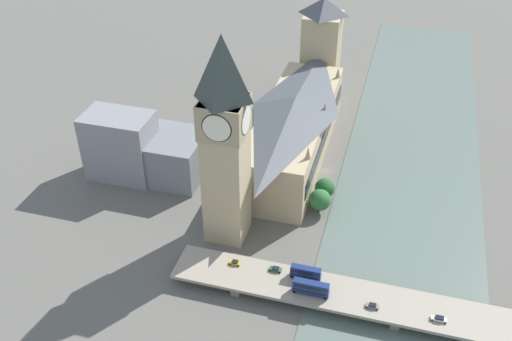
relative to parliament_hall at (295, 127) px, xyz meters
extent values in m
plane|color=#605E56|center=(-16.36, 8.00, -14.68)|extent=(600.00, 600.00, 0.00)
cube|color=slate|center=(-51.10, 8.00, -14.53)|extent=(57.48, 360.00, 0.30)
cube|color=tan|center=(0.06, 0.00, -2.89)|extent=(26.84, 92.12, 23.58)
cube|color=black|center=(-13.51, 0.00, -1.71)|extent=(0.40, 84.75, 7.07)
pyramid|color=#474C51|center=(0.06, 0.00, 11.88)|extent=(26.30, 90.28, 5.96)
cone|color=#9E8966|center=(-12.36, -35.01, 11.40)|extent=(2.20, 2.20, 5.00)
cone|color=#9E8966|center=(-12.36, 0.00, 11.40)|extent=(2.20, 2.20, 5.00)
cone|color=#9E8966|center=(-12.36, 35.01, 11.40)|extent=(2.20, 2.20, 5.00)
cube|color=tan|center=(12.08, 57.04, 13.26)|extent=(13.96, 13.96, 55.89)
cube|color=tan|center=(12.08, 57.04, 34.92)|extent=(14.80, 14.80, 12.57)
cylinder|color=black|center=(4.92, 57.04, 34.92)|extent=(0.50, 10.07, 10.07)
cylinder|color=silver|center=(4.78, 57.04, 34.92)|extent=(0.62, 9.33, 9.33)
cylinder|color=black|center=(19.24, 57.04, 34.92)|extent=(0.50, 10.07, 10.07)
cylinder|color=silver|center=(19.38, 57.04, 34.92)|extent=(0.62, 9.33, 9.33)
cylinder|color=black|center=(12.08, 49.89, 34.92)|extent=(10.07, 0.50, 10.07)
cylinder|color=silver|center=(12.08, 49.74, 34.92)|extent=(9.33, 0.62, 9.33)
cylinder|color=black|center=(12.08, 64.20, 34.92)|extent=(10.07, 0.50, 10.07)
cylinder|color=silver|center=(12.08, 64.34, 34.92)|extent=(9.33, 0.62, 9.33)
pyramid|color=#2D3833|center=(12.08, 57.04, 52.19)|extent=(14.24, 14.24, 21.98)
cube|color=tan|center=(0.06, -59.08, 7.41)|extent=(18.03, 18.03, 44.18)
pyramid|color=#474C51|center=(0.06, -59.08, 33.55)|extent=(18.03, 18.03, 8.12)
cube|color=gray|center=(-51.10, 79.80, -12.96)|extent=(3.00, 13.23, 3.44)
cube|color=gray|center=(0.33, 79.80, -12.96)|extent=(3.00, 13.23, 3.44)
cube|color=gray|center=(-51.10, 79.80, -10.64)|extent=(146.96, 15.56, 1.20)
cube|color=navy|center=(-23.94, 82.72, -8.57)|extent=(11.71, 2.53, 2.05)
cube|color=black|center=(-23.94, 82.72, -8.16)|extent=(10.54, 2.59, 0.90)
cube|color=navy|center=(-23.94, 82.72, -6.34)|extent=(11.48, 2.53, 2.41)
cube|color=black|center=(-23.94, 82.72, -6.22)|extent=(10.54, 2.59, 1.16)
cube|color=navy|center=(-23.94, 82.72, -5.06)|extent=(11.36, 2.40, 0.16)
cylinder|color=black|center=(-18.98, 81.56, -9.48)|extent=(1.11, 0.28, 1.11)
cylinder|color=black|center=(-18.98, 83.87, -9.48)|extent=(1.11, 0.28, 1.11)
cylinder|color=black|center=(-28.79, 81.56, -9.48)|extent=(1.11, 0.28, 1.11)
cylinder|color=black|center=(-28.79, 83.87, -9.48)|extent=(1.11, 0.28, 1.11)
cube|color=navy|center=(-20.99, 76.48, -8.66)|extent=(10.13, 2.42, 1.87)
cube|color=black|center=(-20.99, 76.48, -8.29)|extent=(9.12, 2.48, 0.82)
cube|color=navy|center=(-20.99, 76.48, -6.63)|extent=(9.93, 2.42, 2.20)
cube|color=black|center=(-20.99, 76.48, -6.52)|extent=(9.12, 2.48, 1.06)
cube|color=navy|center=(-20.99, 76.48, -5.45)|extent=(9.83, 2.30, 0.16)
cylinder|color=black|center=(-16.80, 75.37, -9.49)|extent=(1.10, 0.28, 1.10)
cylinder|color=black|center=(-16.80, 77.58, -9.49)|extent=(1.10, 0.28, 1.10)
cylinder|color=black|center=(-25.06, 75.37, -9.49)|extent=(1.10, 0.28, 1.10)
cylinder|color=black|center=(-25.06, 77.58, -9.49)|extent=(1.10, 0.28, 1.10)
cube|color=#2D5638|center=(-10.68, 75.81, -9.49)|extent=(4.15, 1.88, 0.62)
cube|color=black|center=(-10.80, 75.81, -8.95)|extent=(2.16, 1.69, 0.47)
cylinder|color=black|center=(-9.08, 74.96, -9.70)|extent=(0.68, 0.22, 0.68)
cylinder|color=black|center=(-9.08, 76.65, -9.70)|extent=(0.68, 0.22, 0.68)
cylinder|color=black|center=(-12.28, 74.96, -9.70)|extent=(0.68, 0.22, 0.68)
cylinder|color=black|center=(-12.28, 76.65, -9.70)|extent=(0.68, 0.22, 0.68)
cube|color=gold|center=(3.27, 76.53, -9.51)|extent=(3.88, 1.80, 0.56)
cube|color=black|center=(3.15, 76.53, -8.96)|extent=(2.02, 1.62, 0.53)
cylinder|color=black|center=(4.71, 75.72, -9.69)|extent=(0.70, 0.22, 0.70)
cylinder|color=black|center=(4.71, 77.34, -9.69)|extent=(0.70, 0.22, 0.70)
cylinder|color=black|center=(1.82, 75.72, -9.69)|extent=(0.70, 0.22, 0.70)
cylinder|color=black|center=(1.82, 77.34, -9.69)|extent=(0.70, 0.22, 0.70)
cube|color=slate|center=(-43.52, 83.02, -9.52)|extent=(4.05, 1.70, 0.60)
cube|color=black|center=(-43.64, 83.02, -8.95)|extent=(2.11, 1.53, 0.53)
cylinder|color=black|center=(-41.93, 82.26, -9.73)|extent=(0.63, 0.22, 0.63)
cylinder|color=black|center=(-41.93, 83.78, -9.73)|extent=(0.63, 0.22, 0.63)
cylinder|color=black|center=(-45.10, 82.26, -9.73)|extent=(0.63, 0.22, 0.63)
cylinder|color=black|center=(-45.10, 83.78, -9.73)|extent=(0.63, 0.22, 0.63)
cube|color=silver|center=(-63.53, 82.68, -9.47)|extent=(4.77, 1.74, 0.68)
cube|color=black|center=(-63.67, 82.68, -8.85)|extent=(2.48, 1.57, 0.57)
cylinder|color=black|center=(-61.60, 81.90, -9.71)|extent=(0.66, 0.22, 0.66)
cylinder|color=black|center=(-61.60, 83.46, -9.71)|extent=(0.66, 0.22, 0.66)
cylinder|color=black|center=(-65.45, 81.90, -9.71)|extent=(0.66, 0.22, 0.66)
cylinder|color=black|center=(-65.45, 83.46, -9.71)|extent=(0.66, 0.22, 0.66)
cube|color=slate|center=(47.73, 28.14, -5.27)|extent=(30.04, 25.36, 18.83)
cube|color=gray|center=(66.16, 32.94, -0.48)|extent=(27.80, 17.70, 28.40)
cylinder|color=brown|center=(-18.71, 27.85, -13.41)|extent=(0.70, 0.70, 2.55)
sphere|color=#235628|center=(-18.71, 27.85, -8.77)|extent=(7.91, 7.91, 7.91)
cylinder|color=brown|center=(-18.29, 35.98, -13.46)|extent=(0.70, 0.70, 2.44)
sphere|color=#2D6633|center=(-18.29, 35.98, -8.66)|extent=(8.42, 8.42, 8.42)
camera|label=1|loc=(-41.27, 208.22, 127.10)|focal=40.00mm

